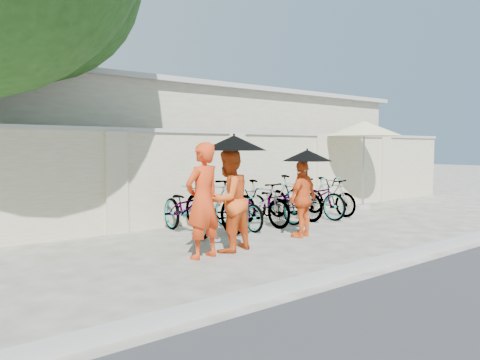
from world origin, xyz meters
TOP-DOWN VIEW (x-y plane):
  - ground at (0.00, 0.00)m, footprint 80.00×80.00m
  - kerb at (0.00, -1.70)m, footprint 40.00×0.16m
  - compound_wall at (1.00, 3.20)m, footprint 20.00×0.30m
  - building_behind at (2.00, 7.00)m, footprint 14.00×6.00m
  - monk_left at (-0.84, 0.30)m, footprint 0.71×0.53m
  - monk_center at (-0.25, 0.43)m, footprint 0.93×0.79m
  - parasol_center at (-0.20, 0.35)m, footprint 1.07×1.07m
  - monk_right at (1.58, 0.51)m, footprint 0.91×0.55m
  - parasol_right at (1.60, 0.43)m, footprint 0.93×0.93m
  - patio_umbrella at (5.93, 2.34)m, footprint 2.08×2.08m
  - bike_0 at (0.02, 2.12)m, footprint 0.87×1.99m
  - bike_1 at (0.61, 2.03)m, footprint 0.66×1.91m
  - bike_2 at (1.20, 1.97)m, footprint 0.66×1.70m
  - bike_3 at (1.79, 1.90)m, footprint 0.55×1.67m
  - bike_4 at (2.38, 2.12)m, footprint 0.69×1.76m
  - bike_5 at (2.97, 2.10)m, footprint 0.56×1.75m
  - bike_6 at (3.56, 2.02)m, footprint 0.73×1.92m
  - bike_7 at (4.15, 2.04)m, footprint 0.51×1.59m

SIDE VIEW (x-z plane):
  - ground at x=0.00m, z-range 0.00..0.00m
  - kerb at x=0.00m, z-range 0.00..0.12m
  - bike_2 at x=1.20m, z-range 0.00..0.88m
  - bike_4 at x=2.38m, z-range 0.00..0.91m
  - bike_7 at x=4.15m, z-range 0.00..0.95m
  - bike_3 at x=1.79m, z-range 0.00..0.99m
  - bike_6 at x=3.56m, z-range 0.00..1.00m
  - bike_0 at x=0.02m, z-range 0.00..1.01m
  - bike_5 at x=2.97m, z-range 0.00..1.04m
  - bike_1 at x=0.61m, z-range 0.00..1.13m
  - monk_right at x=1.58m, z-range 0.00..1.45m
  - monk_center at x=-0.25m, z-range 0.00..1.67m
  - monk_left at x=-0.84m, z-range 0.00..1.77m
  - compound_wall at x=1.00m, z-range 0.00..2.00m
  - parasol_right at x=1.60m, z-range 1.13..1.95m
  - building_behind at x=2.00m, z-range 0.00..3.20m
  - parasol_center at x=-0.20m, z-range 1.29..2.23m
  - patio_umbrella at x=5.93m, z-range 0.97..3.39m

